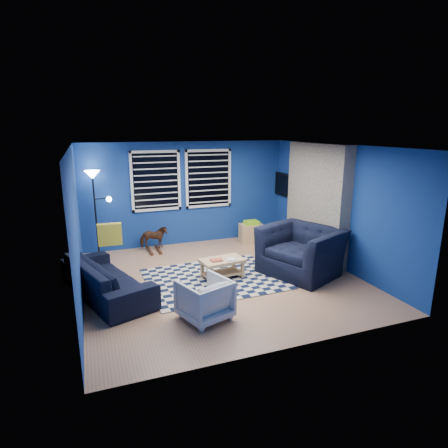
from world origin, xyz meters
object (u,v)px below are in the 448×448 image
coffee_table (222,264)px  floor_lamp (94,187)px  sofa (106,278)px  armchair_big (301,251)px  cabinet (251,233)px  rocking_horse (154,238)px  armchair_bent (205,299)px  tv (285,185)px

coffee_table → floor_lamp: size_ratio=0.45×
sofa → armchair_big: size_ratio=1.54×
armchair_big → coffee_table: bearing=-124.1°
cabinet → floor_lamp: size_ratio=0.31×
cabinet → floor_lamp: floor_lamp is taller
rocking_horse → coffee_table: (0.94, -2.08, -0.05)m
armchair_bent → cabinet: (2.27, 3.33, -0.07)m
armchair_big → rocking_horse: size_ratio=2.25×
tv → armchair_bent: bearing=-133.7°
tv → armchair_bent: 4.77m
sofa → coffee_table: (2.12, 0.01, -0.04)m
rocking_horse → cabinet: 2.44m
tv → armchair_big: 2.60m
armchair_bent → coffee_table: bearing=-138.8°
sofa → armchair_big: (3.67, -0.27, 0.14)m
armchair_big → cabinet: armchair_big is taller
tv → rocking_horse: bearing=178.3°
coffee_table → cabinet: cabinet is taller
armchair_big → floor_lamp: floor_lamp is taller
rocking_horse → cabinet: (2.43, -0.13, -0.09)m
coffee_table → tv: bearing=39.2°
sofa → cabinet: size_ratio=3.63×
cabinet → sofa: bearing=-144.7°
armchair_big → cabinet: 2.25m
floor_lamp → coffee_table: bearing=-46.0°
rocking_horse → armchair_bent: bearing=-168.9°
coffee_table → floor_lamp: floor_lamp is taller
armchair_bent → sofa: bearing=-64.8°
sofa → floor_lamp: bearing=-18.5°
sofa → coffee_table: size_ratio=2.55×
floor_lamp → cabinet: bearing=-4.2°
coffee_table → floor_lamp: 3.35m
tv → floor_lamp: bearing=177.0°
sofa → rocking_horse: (1.17, 2.09, 0.02)m
sofa → armchair_big: armchair_big is taller
tv → sofa: bearing=-156.3°
floor_lamp → sofa: bearing=-89.3°
rocking_horse → floor_lamp: 1.73m
coffee_table → floor_lamp: bearing=134.0°
tv → floor_lamp: (-4.57, 0.24, 0.17)m
rocking_horse → armchair_big: bearing=-125.0°
sofa → cabinet: sofa is taller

